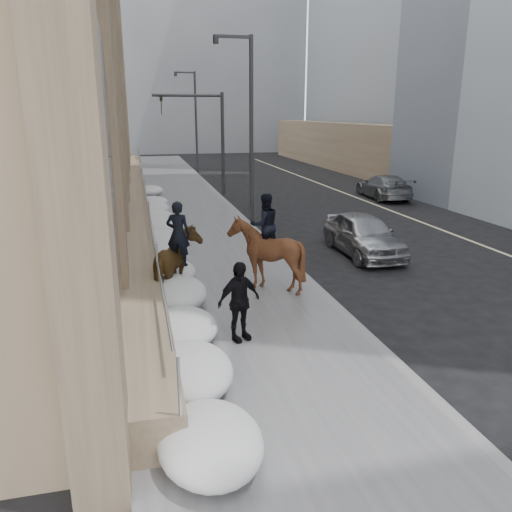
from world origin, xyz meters
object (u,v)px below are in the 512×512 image
Objects in this scene: pedestrian at (239,301)px; mounted_horse_right at (266,250)px; mounted_horse_left at (177,262)px; car_silver at (363,234)px; car_grey at (384,187)px.

mounted_horse_right is at bearing 43.67° from pedestrian.
mounted_horse_left is 0.59× the size of car_silver.
pedestrian reaches higher than car_grey.
car_grey is (12.10, 16.84, -0.30)m from pedestrian.
car_silver is at bearing 63.93° from car_grey.
pedestrian is 8.31m from car_silver.
car_silver is at bearing 24.46° from pedestrian.
mounted_horse_left is at bearing -7.66° from mounted_horse_right.
mounted_horse_right is 1.51× the size of pedestrian.
car_grey is at bearing 60.75° from car_silver.
mounted_horse_right is (2.43, 0.10, 0.13)m from mounted_horse_left.
mounted_horse_left is 7.46m from car_silver.
mounted_horse_left is at bearing 51.02° from car_grey.
car_grey is at bearing -112.67° from mounted_horse_left.
pedestrian is 0.41× the size of car_silver.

